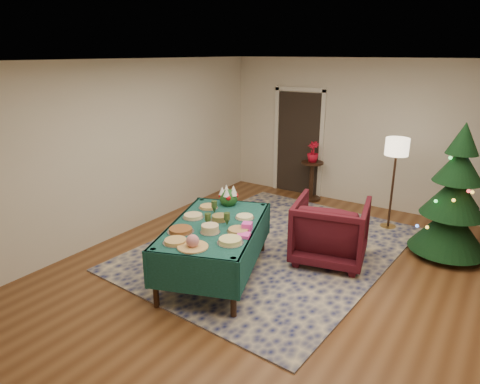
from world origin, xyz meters
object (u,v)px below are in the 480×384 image
Objects in this scene: gift_box at (247,227)px; potted_plant at (313,156)px; buffet_table at (215,235)px; christmas_tree at (454,198)px; armchair at (331,228)px; floor_lamp at (396,152)px; side_table at (311,181)px.

gift_box is 0.29× the size of potted_plant.
christmas_tree is (2.41, 2.31, 0.28)m from buffet_table.
floor_lamp is at bearing -115.21° from armchair.
armchair reaches higher than side_table.
floor_lamp is 1.21m from christmas_tree.
side_table reaches higher than buffet_table.
armchair is 2.61m from side_table.
buffet_table is 18.27× the size of gift_box.
armchair is 0.65× the size of floor_lamp.
potted_plant is (0.00, 0.00, 0.51)m from side_table.
buffet_table is 0.49m from gift_box.
floor_lamp is 1.99m from side_table.
armchair is at bearing 49.04° from buffet_table.
armchair reaches higher than gift_box.
side_table is at bearing 0.00° from potted_plant.
buffet_table is 2.16× the size of armchair.
floor_lamp reaches higher than side_table.
side_table is at bearing 160.54° from floor_lamp.
christmas_tree is at bearing -153.66° from armchair.
buffet_table is at bearing 36.59° from armchair.
buffet_table is 2.77× the size of side_table.
buffet_table is at bearing -86.16° from side_table.
potted_plant is 2.90m from christmas_tree.
gift_box is at bearing 7.39° from buffet_table.
gift_box is 3.52m from side_table.
gift_box reaches higher than side_table.
armchair is at bearing -60.09° from side_table.
gift_box is 0.12× the size of armchair.
potted_plant is at bearing 160.54° from floor_lamp.
gift_box is 3.05m from floor_lamp.
potted_plant reaches higher than buffet_table.
floor_lamp is at bearing 149.14° from christmas_tree.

